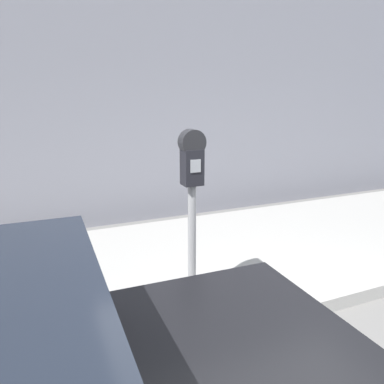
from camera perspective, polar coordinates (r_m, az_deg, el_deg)
The scene contains 3 objects.
sidewalk at distance 4.53m, azimuth -0.50°, elevation -10.78°, with size 24.00×2.80×0.14m.
building_facade at distance 6.08m, azimuth -8.54°, elevation 17.13°, with size 24.00×0.30×4.60m.
parking_meter at distance 3.16m, azimuth 0.00°, elevation 0.80°, with size 0.21×0.15×1.60m.
Camera 1 is at (-1.58, -1.58, 2.01)m, focal length 35.00 mm.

